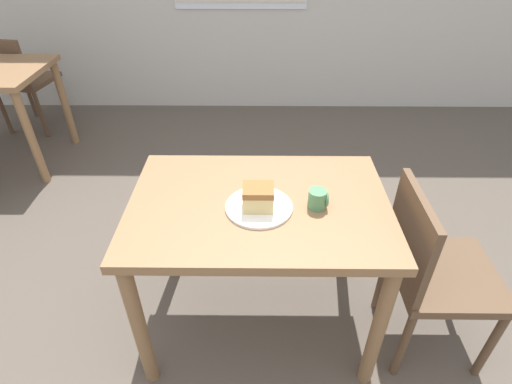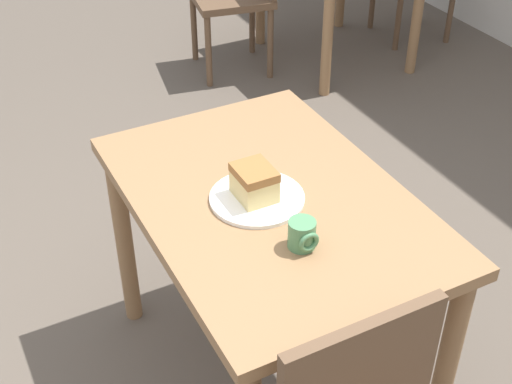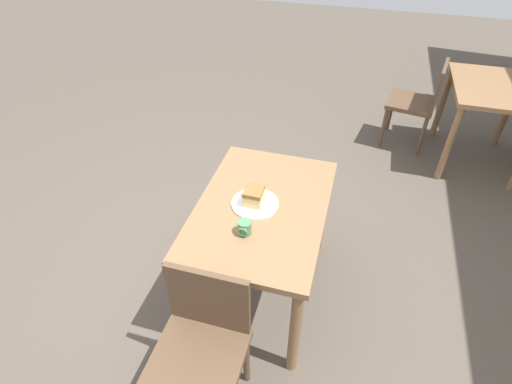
% 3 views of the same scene
% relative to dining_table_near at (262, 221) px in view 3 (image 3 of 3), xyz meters
% --- Properties ---
extents(ground_plane, '(14.00, 14.00, 0.00)m').
position_rel_dining_table_near_xyz_m(ground_plane, '(0.01, -0.35, -0.64)').
color(ground_plane, brown).
extents(dining_table_near, '(1.06, 0.72, 0.76)m').
position_rel_dining_table_near_xyz_m(dining_table_near, '(0.00, 0.00, 0.00)').
color(dining_table_near, olive).
rests_on(dining_table_near, ground_plane).
extents(dining_table_far, '(0.89, 0.71, 0.76)m').
position_rel_dining_table_near_xyz_m(dining_table_far, '(-2.03, 1.54, -0.01)').
color(dining_table_far, olive).
rests_on(dining_table_far, ground_plane).
extents(chair_near_window, '(0.43, 0.43, 0.86)m').
position_rel_dining_table_near_xyz_m(chair_near_window, '(0.74, -0.10, -0.16)').
color(chair_near_window, brown).
rests_on(chair_near_window, ground_plane).
extents(chair_far_corner, '(0.50, 0.50, 0.86)m').
position_rel_dining_table_near_xyz_m(chair_far_corner, '(-2.16, 0.98, -0.16)').
color(chair_far_corner, brown).
rests_on(chair_far_corner, ground_plane).
extents(plate, '(0.27, 0.27, 0.01)m').
position_rel_dining_table_near_xyz_m(plate, '(-0.00, -0.04, 0.12)').
color(plate, white).
rests_on(plate, dining_table_near).
extents(cake_slice, '(0.12, 0.10, 0.09)m').
position_rel_dining_table_near_xyz_m(cake_slice, '(-0.00, -0.05, 0.18)').
color(cake_slice, '#E0C67F').
rests_on(cake_slice, plate).
extents(coffee_mug, '(0.08, 0.07, 0.08)m').
position_rel_dining_table_near_xyz_m(coffee_mug, '(0.23, -0.03, 0.16)').
color(coffee_mug, '#4C8456').
rests_on(coffee_mug, dining_table_near).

